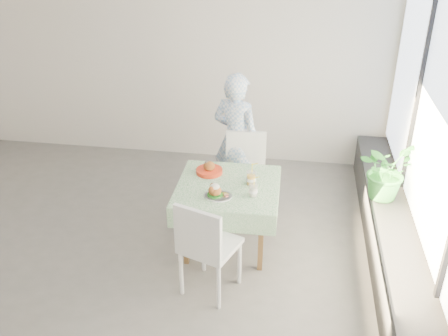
% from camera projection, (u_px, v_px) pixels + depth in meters
% --- Properties ---
extents(floor, '(6.00, 6.00, 0.00)m').
position_uv_depth(floor, '(122.00, 250.00, 5.38)').
color(floor, '#5D5A58').
rests_on(floor, ground).
extents(wall_back, '(6.00, 0.02, 2.80)m').
position_uv_depth(wall_back, '(174.00, 61.00, 6.94)').
color(wall_back, silver).
rests_on(wall_back, ground).
extents(wall_right, '(0.02, 5.00, 2.80)m').
position_uv_depth(wall_right, '(439.00, 151.00, 4.32)').
color(wall_right, silver).
rests_on(wall_right, ground).
extents(window_pane, '(0.01, 4.80, 2.18)m').
position_uv_depth(window_pane, '(441.00, 124.00, 4.21)').
color(window_pane, '#D1E0F9').
rests_on(window_pane, ground).
extents(window_ledge, '(0.40, 4.80, 0.50)m').
position_uv_depth(window_ledge, '(394.00, 257.00, 4.87)').
color(window_ledge, black).
rests_on(window_ledge, ground).
extents(cafe_table, '(1.06, 1.06, 0.74)m').
position_uv_depth(cafe_table, '(228.00, 208.00, 5.26)').
color(cafe_table, brown).
rests_on(cafe_table, ground).
extents(chair_far, '(0.49, 0.49, 0.99)m').
position_uv_depth(chair_far, '(244.00, 191.00, 5.90)').
color(chair_far, white).
rests_on(chair_far, ground).
extents(chair_near, '(0.60, 0.60, 1.00)m').
position_uv_depth(chair_near, '(210.00, 263.00, 4.68)').
color(chair_near, white).
rests_on(chair_near, ground).
extents(diner, '(0.71, 0.59, 1.65)m').
position_uv_depth(diner, '(236.00, 140.00, 5.94)').
color(diner, '#87ADD9').
rests_on(diner, ground).
extents(main_dish, '(0.28, 0.28, 0.14)m').
position_uv_depth(main_dish, '(216.00, 193.00, 4.90)').
color(main_dish, white).
rests_on(main_dish, cafe_table).
extents(juice_cup_orange, '(0.10, 0.10, 0.29)m').
position_uv_depth(juice_cup_orange, '(251.00, 178.00, 5.12)').
color(juice_cup_orange, white).
rests_on(juice_cup_orange, cafe_table).
extents(juice_cup_lemonade, '(0.09, 0.09, 0.25)m').
position_uv_depth(juice_cup_lemonade, '(253.00, 190.00, 4.92)').
color(juice_cup_lemonade, white).
rests_on(juice_cup_lemonade, cafe_table).
extents(second_dish, '(0.29, 0.29, 0.14)m').
position_uv_depth(second_dish, '(209.00, 170.00, 5.36)').
color(second_dish, red).
rests_on(second_dish, cafe_table).
extents(potted_plant, '(0.76, 0.77, 0.64)m').
position_uv_depth(potted_plant, '(386.00, 170.00, 5.27)').
color(potted_plant, '#2F7828').
rests_on(potted_plant, window_ledge).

